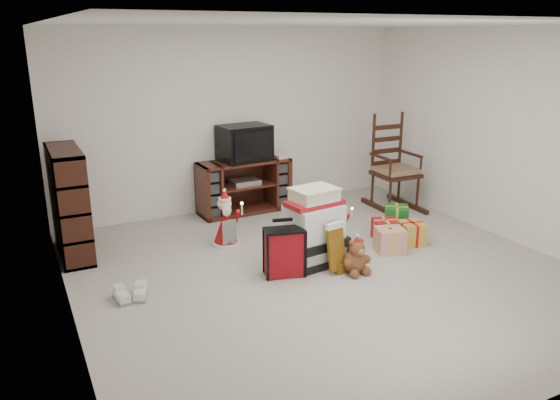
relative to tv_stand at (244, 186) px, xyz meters
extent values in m
cube|color=#B5B1A6|center=(-0.04, -2.24, -0.37)|extent=(5.00, 5.00, 0.01)
cube|color=silver|center=(-0.04, -2.24, 2.13)|extent=(5.00, 5.00, 0.01)
cube|color=white|center=(-0.04, 0.26, 0.88)|extent=(5.00, 0.01, 2.50)
cube|color=white|center=(-0.04, -4.74, 0.88)|extent=(5.00, 0.01, 2.50)
cube|color=white|center=(-2.54, -2.24, 0.88)|extent=(0.01, 5.00, 2.50)
cube|color=white|center=(2.46, -2.24, 0.88)|extent=(0.01, 5.00, 2.50)
cube|color=#4A1E15|center=(0.00, 0.00, 0.00)|extent=(1.30, 0.50, 0.74)
cube|color=#B7B7B9|center=(0.00, -0.03, 0.07)|extent=(0.39, 0.29, 0.07)
cube|color=#36150E|center=(-2.34, -0.56, 0.24)|extent=(0.33, 1.00, 1.22)
cube|color=#36150E|center=(1.98, -0.82, 0.14)|extent=(0.57, 0.55, 0.05)
cube|color=#997853|center=(1.98, -0.82, 0.20)|extent=(0.53, 0.51, 0.06)
cube|color=#36150E|center=(1.98, -0.57, 0.60)|extent=(0.47, 0.08, 0.86)
cube|color=#36150E|center=(1.98, -0.82, -0.34)|extent=(0.59, 0.94, 0.06)
cube|color=black|center=(-0.03, -1.99, -0.22)|extent=(0.72, 0.56, 0.30)
cube|color=white|center=(-0.03, -1.99, 0.11)|extent=(0.61, 0.50, 0.36)
cube|color=#A41219|center=(-0.03, -1.99, 0.32)|extent=(0.63, 0.39, 0.05)
cube|color=beige|center=(-0.03, -1.99, 0.41)|extent=(0.49, 0.40, 0.12)
cube|color=maroon|center=(-0.46, -2.14, -0.11)|extent=(0.43, 0.30, 0.52)
cube|color=black|center=(-0.46, -2.04, 0.22)|extent=(0.21, 0.08, 0.03)
ellipsoid|color=brown|center=(0.23, -2.41, -0.24)|extent=(0.25, 0.21, 0.26)
sphere|color=brown|center=(0.23, -2.44, -0.09)|extent=(0.17, 0.17, 0.17)
cone|color=#A81212|center=(0.54, -1.58, -0.19)|extent=(0.26, 0.26, 0.37)
sphere|color=beige|center=(0.54, -1.58, 0.04)|extent=(0.12, 0.12, 0.12)
cone|color=#A81212|center=(0.54, -1.58, 0.14)|extent=(0.11, 0.11, 0.09)
cylinder|color=silver|center=(0.67, -1.68, 0.01)|extent=(0.02, 0.02, 0.11)
cone|color=#A81212|center=(-0.70, -1.07, -0.15)|extent=(0.31, 0.31, 0.45)
sphere|color=beige|center=(-0.70, -1.07, 0.13)|extent=(0.15, 0.15, 0.15)
cone|color=#A81212|center=(-0.70, -1.07, 0.25)|extent=(0.13, 0.13, 0.11)
cylinder|color=silver|center=(-0.53, -1.19, 0.09)|extent=(0.02, 0.02, 0.13)
cube|color=silver|center=(-2.09, -1.96, -0.32)|extent=(0.14, 0.28, 0.10)
cube|color=silver|center=(-1.92, -1.96, -0.32)|extent=(0.20, 0.29, 0.10)
cube|color=#A41219|center=(1.11, -1.85, -0.23)|extent=(0.29, 0.29, 0.29)
cube|color=#1C7025|center=(1.33, -1.57, -0.23)|extent=(0.29, 0.29, 0.29)
cube|color=gold|center=(1.39, -2.01, -0.23)|extent=(0.29, 0.29, 0.29)
cube|color=white|center=(1.05, -2.24, -0.23)|extent=(0.29, 0.29, 0.29)
cube|color=black|center=(0.02, 0.01, 0.61)|extent=(0.71, 0.54, 0.49)
cube|color=black|center=(0.02, -0.23, 0.61)|extent=(0.57, 0.08, 0.39)
camera|label=1|loc=(-2.84, -6.76, 2.06)|focal=35.00mm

